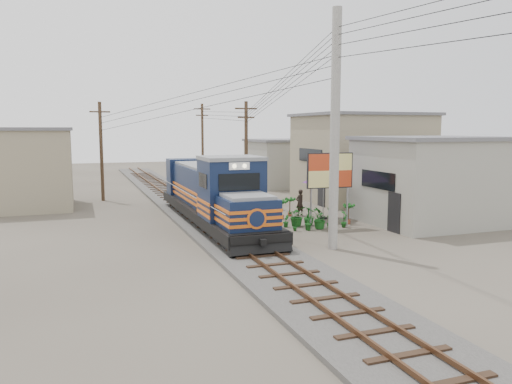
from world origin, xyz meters
name	(u,v)px	position (x,y,z in m)	size (l,w,h in m)	color
ground	(252,253)	(0.00, 0.00, 0.00)	(120.00, 120.00, 0.00)	#473F35
ballast	(197,213)	(0.00, 10.00, 0.08)	(3.60, 70.00, 0.16)	#595651
track	(197,210)	(0.00, 10.00, 0.26)	(1.15, 70.00, 0.12)	#51331E
locomotive	(212,195)	(0.00, 6.28, 1.64)	(2.75, 14.93, 3.70)	black
utility_pole_main	(335,131)	(3.50, -0.50, 5.00)	(0.40, 0.40, 10.00)	#9E9B93
wooden_pole_mid	(246,149)	(4.50, 14.00, 3.68)	(1.60, 0.24, 7.00)	#4C3826
wooden_pole_far	(203,141)	(4.80, 28.00, 3.93)	(1.60, 0.24, 7.50)	#4C3826
wooden_pole_left	(101,149)	(-5.00, 18.00, 3.68)	(1.60, 0.24, 7.00)	#4C3826
power_lines	(199,84)	(-0.14, 8.49, 7.56)	(9.65, 19.00, 3.30)	black
shophouse_front	(433,180)	(11.50, 3.00, 2.36)	(7.35, 6.30, 4.70)	gray
shophouse_mid	(361,157)	(12.50, 12.00, 3.11)	(8.40, 7.35, 6.20)	gray
shophouse_back	(286,163)	(11.00, 22.00, 2.11)	(6.30, 6.30, 4.20)	gray
shophouse_left	(22,168)	(-10.00, 16.00, 2.61)	(6.30, 6.30, 5.20)	gray
billboard	(330,172)	(5.56, 3.70, 2.88)	(2.52, 0.27, 3.89)	#99999E
market_umbrella	(324,178)	(6.45, 6.07, 2.37)	(3.15, 3.15, 2.69)	black
vendor	(300,203)	(5.65, 7.51, 0.78)	(0.57, 0.37, 1.56)	black
plant_nursery	(311,218)	(4.77, 4.15, 0.49)	(3.32, 2.15, 1.10)	#175119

